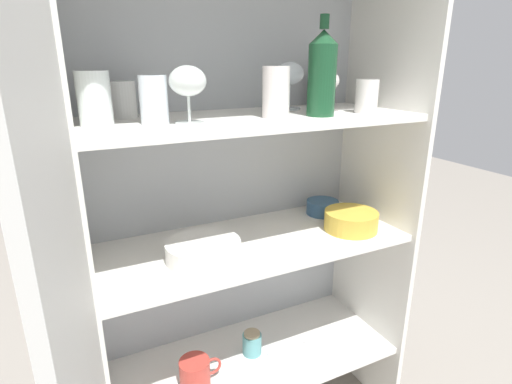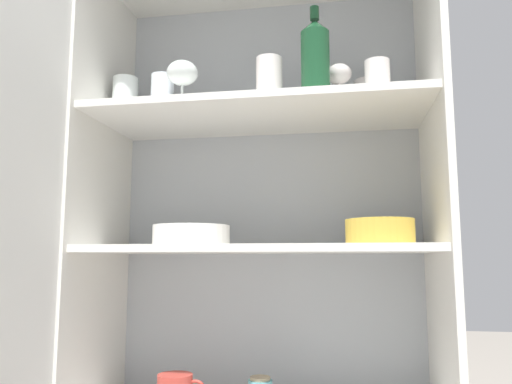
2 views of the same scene
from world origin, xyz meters
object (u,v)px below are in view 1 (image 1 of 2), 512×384
mixing_bowl_large (351,220)px  coffee_mug_primary (196,373)px  plate_stack_white (204,250)px  storage_jar (251,343)px  serving_bowl_small (322,206)px  wine_bottle (322,73)px

mixing_bowl_large → coffee_mug_primary: size_ratio=1.29×
plate_stack_white → storage_jar: 0.46m
serving_bowl_small → storage_jar: size_ratio=1.40×
mixing_bowl_large → coffee_mug_primary: (-0.54, 0.03, -0.42)m
mixing_bowl_large → serving_bowl_small: size_ratio=1.50×
coffee_mug_primary → storage_jar: bearing=14.2°
mixing_bowl_large → storage_jar: size_ratio=2.11×
mixing_bowl_large → storage_jar: 0.54m
mixing_bowl_large → serving_bowl_small: mixing_bowl_large is taller
serving_bowl_small → wine_bottle: bearing=-131.2°
wine_bottle → mixing_bowl_large: wine_bottle is taller
wine_bottle → serving_bowl_small: bearing=48.8°
serving_bowl_small → coffee_mug_primary: (-0.54, -0.13, -0.42)m
wine_bottle → storage_jar: (-0.17, 0.10, -0.89)m
plate_stack_white → storage_jar: bearing=20.7°
plate_stack_white → serving_bowl_small: size_ratio=1.82×
coffee_mug_primary → mixing_bowl_large: bearing=-2.7°
wine_bottle → plate_stack_white: 0.58m
mixing_bowl_large → serving_bowl_small: 0.16m
mixing_bowl_large → storage_jar: (-0.32, 0.08, -0.43)m
wine_bottle → plate_stack_white: size_ratio=1.25×
serving_bowl_small → storage_jar: 0.54m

